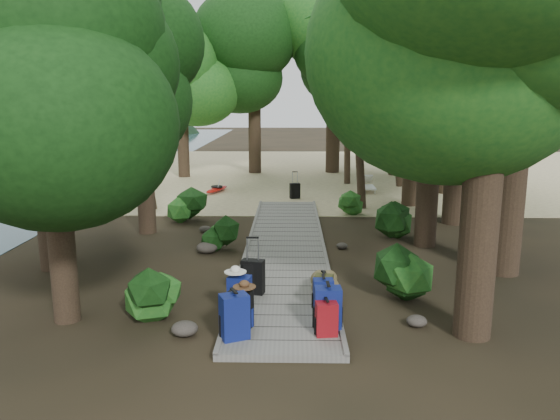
# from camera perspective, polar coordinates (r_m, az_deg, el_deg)

# --- Properties ---
(ground) EXTENTS (120.00, 120.00, 0.00)m
(ground) POSITION_cam_1_polar(r_m,az_deg,el_deg) (12.92, 0.54, -5.46)
(ground) COLOR #312718
(ground) RESTS_ON ground
(sand_beach) EXTENTS (40.00, 22.00, 0.02)m
(sand_beach) POSITION_cam_1_polar(r_m,az_deg,el_deg) (28.60, 0.91, 4.01)
(sand_beach) COLOR beige
(sand_beach) RESTS_ON ground
(boardwalk) EXTENTS (2.00, 12.00, 0.12)m
(boardwalk) POSITION_cam_1_polar(r_m,az_deg,el_deg) (13.86, 0.58, -4.01)
(boardwalk) COLOR slate
(boardwalk) RESTS_ON ground
(backpack_left_a) EXTENTS (0.51, 0.44, 0.79)m
(backpack_left_a) POSITION_cam_1_polar(r_m,az_deg,el_deg) (8.61, -4.79, -10.79)
(backpack_left_a) COLOR navy
(backpack_left_a) RESTS_ON boardwalk
(backpack_left_b) EXTENTS (0.44, 0.37, 0.69)m
(backpack_left_b) POSITION_cam_1_polar(r_m,az_deg,el_deg) (9.01, -4.17, -10.11)
(backpack_left_b) COLOR black
(backpack_left_b) RESTS_ON boardwalk
(backpack_left_c) EXTENTS (0.43, 0.34, 0.72)m
(backpack_left_c) POSITION_cam_1_polar(r_m,az_deg,el_deg) (9.62, -4.24, -8.56)
(backpack_left_c) COLOR navy
(backpack_left_c) RESTS_ON boardwalk
(backpack_right_a) EXTENTS (0.36, 0.28, 0.60)m
(backpack_right_a) POSITION_cam_1_polar(r_m,az_deg,el_deg) (8.75, 4.88, -11.08)
(backpack_right_a) COLOR maroon
(backpack_right_a) RESTS_ON boardwalk
(backpack_right_b) EXTENTS (0.44, 0.32, 0.77)m
(backpack_right_b) POSITION_cam_1_polar(r_m,az_deg,el_deg) (8.96, 5.02, -9.94)
(backpack_right_b) COLOR navy
(backpack_right_b) RESTS_ON boardwalk
(backpack_right_c) EXTENTS (0.37, 0.27, 0.60)m
(backpack_right_c) POSITION_cam_1_polar(r_m,az_deg,el_deg) (9.78, 4.54, -8.58)
(backpack_right_c) COLOR navy
(backpack_right_c) RESTS_ON boardwalk
(backpack_right_d) EXTENTS (0.38, 0.31, 0.51)m
(backpack_right_d) POSITION_cam_1_polar(r_m,az_deg,el_deg) (10.27, 4.60, -7.86)
(backpack_right_d) COLOR #42421C
(backpack_right_d) RESTS_ON boardwalk
(duffel_right_khaki) EXTENTS (0.53, 0.64, 0.36)m
(duffel_right_khaki) POSITION_cam_1_polar(r_m,az_deg,el_deg) (10.63, 4.67, -7.59)
(duffel_right_khaki) COLOR brown
(duffel_right_khaki) RESTS_ON boardwalk
(suitcase_on_boardwalk) EXTENTS (0.47, 0.32, 0.66)m
(suitcase_on_boardwalk) POSITION_cam_1_polar(r_m,az_deg,el_deg) (10.50, -2.84, -6.96)
(suitcase_on_boardwalk) COLOR black
(suitcase_on_boardwalk) RESTS_ON boardwalk
(lone_suitcase_on_sand) EXTENTS (0.42, 0.32, 0.59)m
(lone_suitcase_on_sand) POSITION_cam_1_polar(r_m,az_deg,el_deg) (20.88, 1.57, 2.02)
(lone_suitcase_on_sand) COLOR black
(lone_suitcase_on_sand) RESTS_ON sand_beach
(hat_brown) EXTENTS (0.37, 0.37, 0.11)m
(hat_brown) POSITION_cam_1_polar(r_m,az_deg,el_deg) (8.87, -3.75, -7.69)
(hat_brown) COLOR #51351E
(hat_brown) RESTS_ON backpack_left_b
(hat_white) EXTENTS (0.39, 0.39, 0.13)m
(hat_white) POSITION_cam_1_polar(r_m,az_deg,el_deg) (9.51, -4.69, -6.12)
(hat_white) COLOR silver
(hat_white) RESTS_ON backpack_left_c
(kayak) EXTENTS (1.85, 3.50, 0.34)m
(kayak) POSITION_cam_1_polar(r_m,az_deg,el_deg) (22.40, -6.62, 2.29)
(kayak) COLOR #AD140E
(kayak) RESTS_ON sand_beach
(sun_lounger) EXTENTS (0.65, 1.94, 0.62)m
(sun_lounger) POSITION_cam_1_polar(r_m,az_deg,el_deg) (22.67, 9.09, 2.68)
(sun_lounger) COLOR silver
(sun_lounger) RESTS_ON sand_beach
(tree_right_a) EXTENTS (5.11, 5.11, 8.52)m
(tree_right_a) POSITION_cam_1_polar(r_m,az_deg,el_deg) (8.87, 21.23, 13.88)
(tree_right_a) COLOR black
(tree_right_a) RESTS_ON ground
(tree_right_b) EXTENTS (5.60, 5.60, 10.01)m
(tree_right_b) POSITION_cam_1_polar(r_m,az_deg,el_deg) (12.61, 23.96, 16.17)
(tree_right_b) COLOR black
(tree_right_b) RESTS_ON ground
(tree_right_c) EXTENTS (4.65, 4.65, 8.06)m
(tree_right_c) POSITION_cam_1_polar(r_m,az_deg,el_deg) (14.33, 15.70, 12.14)
(tree_right_c) COLOR black
(tree_right_c) RESTS_ON ground
(tree_right_d) EXTENTS (5.83, 5.83, 10.68)m
(tree_right_d) POSITION_cam_1_polar(r_m,az_deg,el_deg) (17.36, 18.83, 16.14)
(tree_right_d) COLOR black
(tree_right_d) RESTS_ON ground
(tree_right_e) EXTENTS (5.00, 5.00, 9.00)m
(tree_right_e) POSITION_cam_1_polar(r_m,az_deg,el_deg) (19.85, 14.05, 13.32)
(tree_right_e) COLOR black
(tree_right_e) RESTS_ON ground
(tree_right_f) EXTENTS (5.59, 5.59, 9.98)m
(tree_right_f) POSITION_cam_1_polar(r_m,az_deg,el_deg) (22.86, 17.74, 14.08)
(tree_right_f) COLOR black
(tree_right_f) RESTS_ON ground
(tree_left_a) EXTENTS (3.84, 3.84, 6.40)m
(tree_left_a) POSITION_cam_1_polar(r_m,az_deg,el_deg) (9.67, -22.67, 7.21)
(tree_left_a) COLOR black
(tree_left_a) RESTS_ON ground
(tree_left_b) EXTENTS (4.61, 4.61, 8.30)m
(tree_left_b) POSITION_cam_1_polar(r_m,az_deg,el_deg) (12.93, -23.96, 12.23)
(tree_left_b) COLOR black
(tree_left_b) RESTS_ON ground
(tree_left_c) EXTENTS (4.10, 4.10, 7.12)m
(tree_left_c) POSITION_cam_1_polar(r_m,az_deg,el_deg) (15.70, -14.27, 10.42)
(tree_left_c) COLOR black
(tree_left_c) RESTS_ON ground
(tree_back_a) EXTENTS (5.24, 5.24, 9.07)m
(tree_back_a) POSITION_cam_1_polar(r_m,az_deg,el_deg) (28.03, -2.71, 13.12)
(tree_back_a) COLOR black
(tree_back_a) RESTS_ON ground
(tree_back_b) EXTENTS (5.67, 5.67, 10.12)m
(tree_back_b) POSITION_cam_1_polar(r_m,az_deg,el_deg) (28.33, 5.68, 14.12)
(tree_back_b) COLOR black
(tree_back_b) RESTS_ON ground
(tree_back_c) EXTENTS (4.92, 4.92, 8.86)m
(tree_back_c) POSITION_cam_1_polar(r_m,az_deg,el_deg) (27.79, 12.25, 12.67)
(tree_back_c) COLOR black
(tree_back_c) RESTS_ON ground
(tree_back_d) EXTENTS (4.74, 4.74, 7.90)m
(tree_back_d) POSITION_cam_1_polar(r_m,az_deg,el_deg) (26.92, -10.26, 11.77)
(tree_back_d) COLOR black
(tree_back_d) RESTS_ON ground
(palm_right_a) EXTENTS (3.98, 3.98, 6.79)m
(palm_right_a) POSITION_cam_1_polar(r_m,az_deg,el_deg) (19.19, 9.14, 10.28)
(palm_right_a) COLOR #113910
(palm_right_a) RESTS_ON ground
(palm_right_b) EXTENTS (4.58, 4.58, 8.85)m
(palm_right_b) POSITION_cam_1_polar(r_m,az_deg,el_deg) (24.40, 12.70, 12.82)
(palm_right_b) COLOR #113910
(palm_right_b) RESTS_ON ground
(palm_right_c) EXTENTS (3.86, 3.86, 6.14)m
(palm_right_c) POSITION_cam_1_polar(r_m,az_deg,el_deg) (24.70, 7.66, 9.83)
(palm_right_c) COLOR #113910
(palm_right_c) RESTS_ON ground
(palm_left_a) EXTENTS (4.04, 4.04, 6.42)m
(palm_left_a) POSITION_cam_1_polar(r_m,az_deg,el_deg) (19.11, -14.30, 9.51)
(palm_left_a) COLOR #113910
(palm_left_a) RESTS_ON ground
(rock_left_a) EXTENTS (0.44, 0.39, 0.24)m
(rock_left_a) POSITION_cam_1_polar(r_m,az_deg,el_deg) (9.19, -9.93, -12.11)
(rock_left_a) COLOR #4C473F
(rock_left_a) RESTS_ON ground
(rock_left_b) EXTENTS (0.33, 0.30, 0.18)m
(rock_left_b) POSITION_cam_1_polar(r_m,az_deg,el_deg) (11.59, -13.97, -7.36)
(rock_left_b) COLOR #4C473F
(rock_left_b) RESTS_ON ground
(rock_left_c) EXTENTS (0.52, 0.47, 0.29)m
(rock_left_c) POSITION_cam_1_polar(r_m,az_deg,el_deg) (13.73, -7.64, -3.91)
(rock_left_c) COLOR #4C473F
(rock_left_c) RESTS_ON ground
(rock_left_d) EXTENTS (0.34, 0.31, 0.19)m
(rock_left_d) POSITION_cam_1_polar(r_m,az_deg,el_deg) (15.86, -7.83, -1.98)
(rock_left_d) COLOR #4C473F
(rock_left_d) RESTS_ON ground
(rock_right_a) EXTENTS (0.35, 0.31, 0.19)m
(rock_right_a) POSITION_cam_1_polar(r_m,az_deg,el_deg) (9.68, 14.09, -11.19)
(rock_right_a) COLOR #4C473F
(rock_right_a) RESTS_ON ground
(rock_right_b) EXTENTS (0.55, 0.50, 0.30)m
(rock_right_b) POSITION_cam_1_polar(r_m,az_deg,el_deg) (11.85, 13.96, -6.63)
(rock_right_b) COLOR #4C473F
(rock_right_b) RESTS_ON ground
(rock_right_c) EXTENTS (0.29, 0.26, 0.16)m
(rock_right_c) POSITION_cam_1_polar(r_m,az_deg,el_deg) (14.10, 6.50, -3.73)
(rock_right_c) COLOR #4C473F
(rock_right_c) RESTS_ON ground
(shrub_left_a) EXTENTS (1.05, 1.05, 0.94)m
(shrub_left_a) POSITION_cam_1_polar(r_m,az_deg,el_deg) (9.76, -13.35, -8.61)
(shrub_left_a) COLOR #18501A
(shrub_left_a) RESTS_ON ground
(shrub_left_b) EXTENTS (0.77, 0.77, 0.69)m
(shrub_left_b) POSITION_cam_1_polar(r_m,az_deg,el_deg) (13.99, -6.36, -2.72)
(shrub_left_b) COLOR #18501A
(shrub_left_b) RESTS_ON ground
(shrub_left_c) EXTENTS (1.13, 1.13, 1.02)m
(shrub_left_c) POSITION_cam_1_polar(r_m,az_deg,el_deg) (17.27, -9.85, 0.48)
(shrub_left_c) COLOR #18501A
(shrub_left_c) RESTS_ON ground
(shrub_right_a) EXTENTS (1.08, 1.08, 0.97)m
(shrub_right_a) POSITION_cam_1_polar(r_m,az_deg,el_deg) (10.76, 13.05, -6.59)
(shrub_right_a) COLOR #18501A
(shrub_right_a) RESTS_ON ground
(shrub_right_b) EXTENTS (1.21, 1.21, 1.09)m
(shrub_right_b) POSITION_cam_1_polar(r_m,az_deg,el_deg) (15.19, 11.55, -0.98)
(shrub_right_b) COLOR #18501A
(shrub_right_b) RESTS_ON ground
(shrub_right_c) EXTENTS (0.80, 0.80, 0.72)m
(shrub_right_c) POSITION_cam_1_polar(r_m,az_deg,el_deg) (18.05, 7.07, 0.57)
(shrub_right_c) COLOR #18501A
(shrub_right_c) RESTS_ON ground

